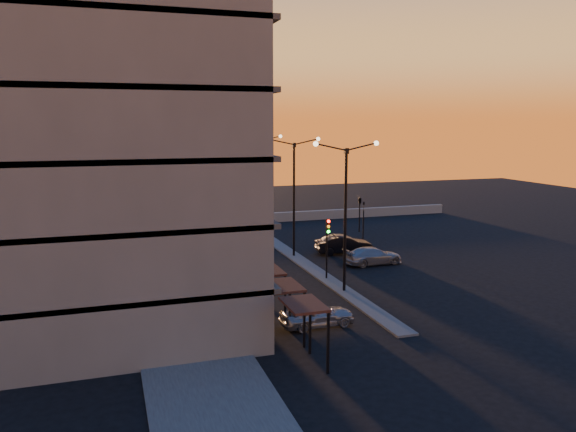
# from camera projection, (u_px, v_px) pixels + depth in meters

# --- Properties ---
(ground) EXTENTS (120.00, 120.00, 0.00)m
(ground) POSITION_uv_depth(u_px,v_px,m) (344.00, 292.00, 35.54)
(ground) COLOR black
(ground) RESTS_ON ground
(sidewalk_west) EXTENTS (5.00, 40.00, 0.12)m
(sidewalk_west) POSITION_uv_depth(u_px,v_px,m) (169.00, 289.00, 36.09)
(sidewalk_west) COLOR #484845
(sidewalk_west) RESTS_ON ground
(median) EXTENTS (1.20, 36.00, 0.12)m
(median) POSITION_uv_depth(u_px,v_px,m) (294.00, 256.00, 44.92)
(median) COLOR #484845
(median) RESTS_ON ground
(parapet) EXTENTS (44.00, 0.50, 1.00)m
(parapet) POSITION_uv_depth(u_px,v_px,m) (264.00, 218.00, 60.47)
(parapet) COLOR gray
(parapet) RESTS_ON ground
(building) EXTENTS (14.35, 17.08, 25.00)m
(building) POSITION_uv_depth(u_px,v_px,m) (102.00, 97.00, 29.37)
(building) COLOR #656259
(building) RESTS_ON ground
(streetlamp_near) EXTENTS (4.32, 0.32, 9.51)m
(streetlamp_near) POSITION_uv_depth(u_px,v_px,m) (346.00, 205.00, 34.63)
(streetlamp_near) COLOR black
(streetlamp_near) RESTS_ON ground
(streetlamp_mid) EXTENTS (4.32, 0.32, 9.51)m
(streetlamp_mid) POSITION_uv_depth(u_px,v_px,m) (294.00, 187.00, 44.02)
(streetlamp_mid) COLOR black
(streetlamp_mid) RESTS_ON ground
(streetlamp_far) EXTENTS (4.32, 0.32, 9.51)m
(streetlamp_far) POSITION_uv_depth(u_px,v_px,m) (260.00, 176.00, 53.40)
(streetlamp_far) COLOR black
(streetlamp_far) RESTS_ON ground
(traffic_light_main) EXTENTS (0.28, 0.44, 4.25)m
(traffic_light_main) POSITION_uv_depth(u_px,v_px,m) (328.00, 239.00, 37.77)
(traffic_light_main) COLOR black
(traffic_light_main) RESTS_ON ground
(signal_east_a) EXTENTS (0.13, 0.16, 3.60)m
(signal_east_a) POSITION_uv_depth(u_px,v_px,m) (363.00, 220.00, 50.81)
(signal_east_a) COLOR black
(signal_east_a) RESTS_ON ground
(signal_east_b) EXTENTS (0.42, 1.99, 3.60)m
(signal_east_b) POSITION_uv_depth(u_px,v_px,m) (360.00, 201.00, 54.83)
(signal_east_b) COLOR black
(signal_east_b) RESTS_ON ground
(car_hatchback) EXTENTS (3.99, 1.74, 1.34)m
(car_hatchback) POSITION_uv_depth(u_px,v_px,m) (317.00, 314.00, 29.43)
(car_hatchback) COLOR #929398
(car_hatchback) RESTS_ON ground
(car_sedan) EXTENTS (4.78, 2.18, 1.52)m
(car_sedan) POSITION_uv_depth(u_px,v_px,m) (344.00, 245.00, 45.89)
(car_sedan) COLOR black
(car_sedan) RESTS_ON ground
(car_wagon) EXTENTS (4.61, 2.07, 1.31)m
(car_wagon) POSITION_uv_depth(u_px,v_px,m) (373.00, 256.00, 42.47)
(car_wagon) COLOR #929498
(car_wagon) RESTS_ON ground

